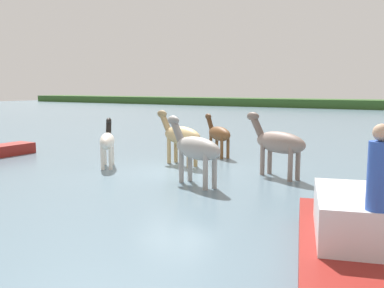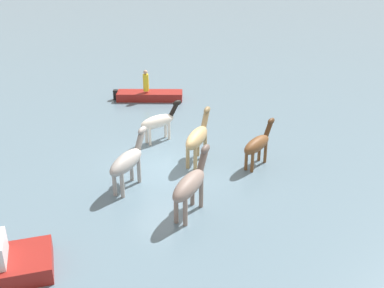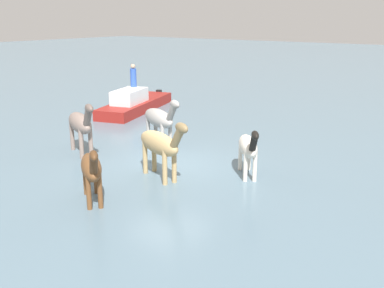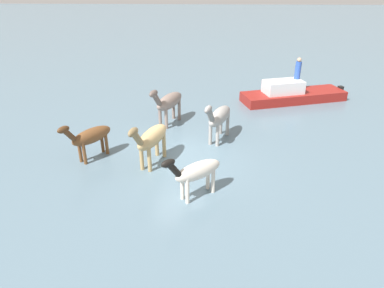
# 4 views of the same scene
# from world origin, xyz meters

# --- Properties ---
(ground_plane) EXTENTS (143.16, 143.16, 0.00)m
(ground_plane) POSITION_xyz_m (0.00, 0.00, 0.00)
(ground_plane) COLOR slate
(distant_shoreline) EXTENTS (128.84, 6.00, 2.40)m
(distant_shoreline) POSITION_xyz_m (0.00, 49.61, 0.00)
(distant_shoreline) COLOR #305524
(distant_shoreline) RESTS_ON ground_plane
(horse_rear_stallion) EXTENTS (2.52, 1.39, 2.01)m
(horse_rear_stallion) POSITION_xyz_m (1.54, -1.37, 1.10)
(horse_rear_stallion) COLOR #9E9993
(horse_rear_stallion) RESTS_ON ground_plane
(horse_pinto_flank) EXTENTS (2.55, 1.26, 2.00)m
(horse_pinto_flank) POSITION_xyz_m (-0.63, 1.21, 1.10)
(horse_pinto_flank) COLOR tan
(horse_pinto_flank) RESTS_ON ground_plane
(horse_lead) EXTENTS (1.64, 1.96, 1.73)m
(horse_lead) POSITION_xyz_m (-2.70, -0.52, 0.95)
(horse_lead) COLOR silver
(horse_lead) RESTS_ON ground_plane
(horse_gray_outer) EXTENTS (2.01, 1.62, 1.75)m
(horse_gray_outer) POSITION_xyz_m (-0.29, 3.63, 0.96)
(horse_gray_outer) COLOR brown
(horse_gray_outer) RESTS_ON ground_plane
(horse_dun_straggler) EXTENTS (2.56, 1.50, 2.05)m
(horse_dun_straggler) POSITION_xyz_m (3.26, 0.95, 1.13)
(horse_dun_straggler) COLOR gray
(horse_dun_straggler) RESTS_ON ground_plane
(boat_launch_far) EXTENTS (3.27, 6.15, 1.38)m
(boat_launch_far) POSITION_xyz_m (6.85, -5.69, 0.33)
(boat_launch_far) COLOR maroon
(boat_launch_far) RESTS_ON ground_plane
(person_helmsman_aft) EXTENTS (0.32, 0.32, 1.19)m
(person_helmsman_aft) POSITION_xyz_m (7.12, -5.93, 1.78)
(person_helmsman_aft) COLOR #2D51B2
(person_helmsman_aft) RESTS_ON boat_launch_far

